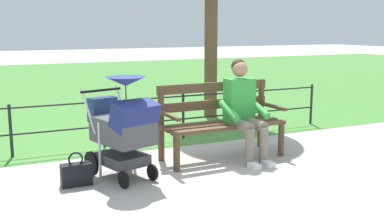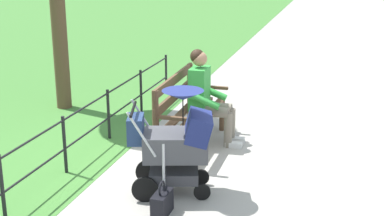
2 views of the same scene
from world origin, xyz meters
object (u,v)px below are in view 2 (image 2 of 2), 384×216
person_on_bench (207,94)px  park_bench (186,108)px  handbag (162,203)px  stroller (176,141)px

person_on_bench → park_bench: bearing=-45.4°
person_on_bench → handbag: person_on_bench is taller
handbag → park_bench: bearing=-170.4°
park_bench → person_on_bench: 0.35m
park_bench → stroller: (1.38, 0.30, 0.07)m
park_bench → person_on_bench: bearing=134.6°
park_bench → handbag: 1.98m
park_bench → person_on_bench: size_ratio=1.26×
park_bench → handbag: bearing=9.6°
person_on_bench → stroller: (1.60, 0.08, -0.08)m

